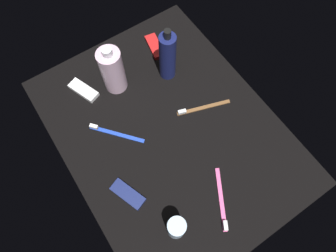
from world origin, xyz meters
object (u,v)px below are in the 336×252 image
object	(u,v)px
snack_bar_white	(84,90)
snack_bar_red	(155,46)
bodywash_bottle	(112,70)
toothbrush_blue	(113,133)
snack_bar_navy	(128,194)
toothbrush_pink	(222,202)
deodorant_stick	(176,228)
lotion_bottle	(168,56)
toothbrush_brown	(201,108)

from	to	relation	value
snack_bar_white	snack_bar_red	size ratio (longest dim) A/B	1.00
bodywash_bottle	snack_bar_white	distance (cm)	13.59
snack_bar_red	snack_bar_white	bearing A→B (deg)	105.03
toothbrush_blue	snack_bar_navy	bearing A→B (deg)	162.39
snack_bar_white	snack_bar_red	bearing A→B (deg)	-107.11
toothbrush_pink	snack_bar_red	xyz separation A→B (cm)	(56.77, -13.84, 0.14)
deodorant_stick	snack_bar_navy	bearing A→B (deg)	21.26
deodorant_stick	snack_bar_red	distance (cm)	62.74
lotion_bottle	snack_bar_red	distance (cm)	14.65
deodorant_stick	snack_bar_red	bearing A→B (deg)	-27.43
toothbrush_pink	snack_bar_red	bearing A→B (deg)	-13.70
lotion_bottle	snack_bar_white	world-z (taller)	lotion_bottle
lotion_bottle	snack_bar_navy	size ratio (longest dim) A/B	2.03
lotion_bottle	toothbrush_pink	world-z (taller)	lotion_bottle
toothbrush_brown	snack_bar_white	size ratio (longest dim) A/B	1.68
toothbrush_brown	snack_bar_white	bearing A→B (deg)	46.47
deodorant_stick	bodywash_bottle	bearing A→B (deg)	-10.96
bodywash_bottle	lotion_bottle	bearing A→B (deg)	-108.62
toothbrush_brown	snack_bar_red	size ratio (longest dim) A/B	1.68
lotion_bottle	snack_bar_navy	bearing A→B (deg)	130.92
bodywash_bottle	deodorant_stick	size ratio (longest dim) A/B	1.74
bodywash_bottle	toothbrush_pink	world-z (taller)	bodywash_bottle
toothbrush_pink	snack_bar_navy	size ratio (longest dim) A/B	1.55
toothbrush_brown	toothbrush_blue	xyz separation A→B (cm)	(8.28, 27.88, 0.00)
deodorant_stick	toothbrush_pink	bearing A→B (deg)	-94.74
toothbrush_brown	snack_bar_red	xyz separation A→B (cm)	(29.15, -1.00, 0.14)
lotion_bottle	toothbrush_blue	world-z (taller)	lotion_bottle
toothbrush_brown	toothbrush_blue	distance (cm)	29.08
deodorant_stick	snack_bar_navy	xyz separation A→B (cm)	(15.65, 6.09, -4.68)
toothbrush_pink	lotion_bottle	bearing A→B (deg)	-14.37
lotion_bottle	toothbrush_brown	bearing A→B (deg)	-175.89
bodywash_bottle	snack_bar_navy	world-z (taller)	bodywash_bottle
bodywash_bottle	snack_bar_red	xyz separation A→B (cm)	(5.86, -19.20, -7.83)
toothbrush_blue	toothbrush_pink	bearing A→B (deg)	-157.27
bodywash_bottle	toothbrush_pink	distance (cm)	51.80
toothbrush_pink	snack_bar_white	bearing A→B (deg)	16.05
bodywash_bottle	snack_bar_red	size ratio (longest dim) A/B	1.82
deodorant_stick	snack_bar_navy	size ratio (longest dim) A/B	1.04
lotion_bottle	snack_bar_navy	world-z (taller)	lotion_bottle
toothbrush_blue	bodywash_bottle	bearing A→B (deg)	-32.82
snack_bar_white	snack_bar_navy	xyz separation A→B (cm)	(-37.90, 5.31, 0.00)
toothbrush_brown	snack_bar_red	bearing A→B (deg)	-1.96
lotion_bottle	toothbrush_pink	distance (cm)	47.48
snack_bar_white	deodorant_stick	bearing A→B (deg)	159.90
bodywash_bottle	snack_bar_white	bearing A→B (deg)	69.52
snack_bar_navy	snack_bar_red	world-z (taller)	same
toothbrush_blue	snack_bar_red	bearing A→B (deg)	-54.15
deodorant_stick	snack_bar_white	distance (cm)	53.75
snack_bar_navy	bodywash_bottle	bearing A→B (deg)	-45.24
toothbrush_brown	snack_bar_red	distance (cm)	29.17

